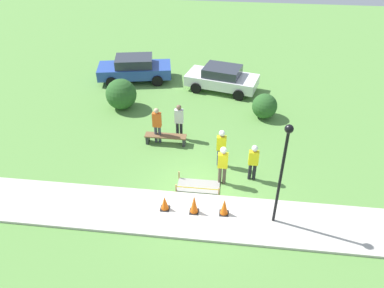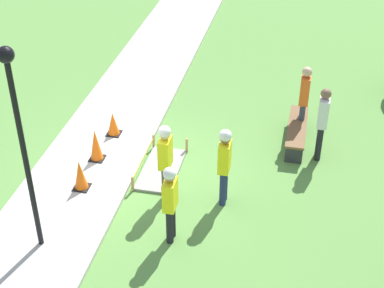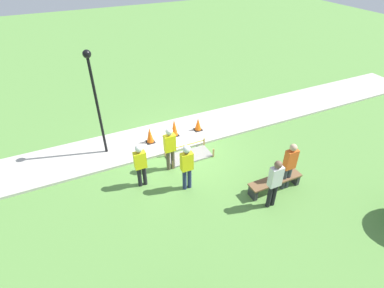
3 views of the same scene
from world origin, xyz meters
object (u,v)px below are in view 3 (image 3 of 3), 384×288
at_px(traffic_cone_near_patch, 198,124).
at_px(worker_supervisor, 187,164).
at_px(traffic_cone_far_patch, 174,128).
at_px(bystander_in_gray_shirt, 275,181).
at_px(park_bench, 275,182).
at_px(lamppost_near, 94,90).
at_px(bystander_in_orange_shirt, 290,164).
at_px(traffic_cone_sidewalk_edge, 150,135).
at_px(worker_assistant, 140,162).
at_px(worker_trainee, 170,145).

distance_m(traffic_cone_near_patch, worker_supervisor, 3.64).
xyz_separation_m(traffic_cone_far_patch, bystander_in_gray_shirt, (-1.28, 4.94, 0.55)).
height_order(park_bench, worker_supervisor, worker_supervisor).
bearing_deg(lamppost_near, bystander_in_orange_shirt, 138.30).
bearing_deg(worker_supervisor, traffic_cone_sidewalk_edge, -84.32).
bearing_deg(traffic_cone_near_patch, traffic_cone_sidewalk_edge, 0.43).
bearing_deg(worker_supervisor, lamppost_near, -56.51).
bearing_deg(bystander_in_orange_shirt, worker_assistant, -26.78).
bearing_deg(lamppost_near, traffic_cone_far_patch, 178.49).
relative_size(worker_supervisor, lamppost_near, 0.44).
xyz_separation_m(worker_assistant, bystander_in_gray_shirt, (-3.41, 2.66, 0.04)).
height_order(park_bench, worker_trainee, worker_trainee).
height_order(worker_trainee, bystander_in_gray_shirt, bystander_in_gray_shirt).
bearing_deg(park_bench, worker_supervisor, -26.75).
bearing_deg(bystander_in_orange_shirt, park_bench, -11.19).
bearing_deg(bystander_in_gray_shirt, worker_supervisor, -41.94).
bearing_deg(traffic_cone_far_patch, traffic_cone_near_patch, 178.29).
height_order(traffic_cone_near_patch, bystander_in_orange_shirt, bystander_in_orange_shirt).
bearing_deg(park_bench, traffic_cone_sidewalk_edge, -55.94).
xyz_separation_m(traffic_cone_near_patch, lamppost_near, (3.98, -0.11, 2.34)).
relative_size(worker_assistant, lamppost_near, 0.42).
height_order(traffic_cone_far_patch, lamppost_near, lamppost_near).
bearing_deg(park_bench, traffic_cone_near_patch, -80.28).
bearing_deg(worker_assistant, bystander_in_orange_shirt, 153.22).
bearing_deg(worker_supervisor, worker_assistant, -30.77).
bearing_deg(worker_trainee, worker_supervisor, 95.78).
bearing_deg(worker_supervisor, bystander_in_gray_shirt, 138.06).
xyz_separation_m(traffic_cone_far_patch, lamppost_near, (2.88, -0.08, 2.25)).
relative_size(traffic_cone_near_patch, park_bench, 0.30).
bearing_deg(worker_trainee, traffic_cone_near_patch, -137.55).
distance_m(worker_assistant, lamppost_near, 3.03).
height_order(traffic_cone_sidewalk_edge, bystander_in_orange_shirt, bystander_in_orange_shirt).
height_order(traffic_cone_far_patch, bystander_in_gray_shirt, bystander_in_gray_shirt).
xyz_separation_m(worker_supervisor, worker_trainee, (0.12, -1.19, 0.00)).
distance_m(traffic_cone_sidewalk_edge, bystander_in_orange_shirt, 5.58).
distance_m(traffic_cone_far_patch, park_bench, 4.78).
distance_m(traffic_cone_far_patch, worker_trainee, 2.17).
relative_size(traffic_cone_far_patch, bystander_in_orange_shirt, 0.42).
xyz_separation_m(park_bench, worker_assistant, (3.98, -2.13, 0.66)).
distance_m(traffic_cone_sidewalk_edge, worker_trainee, 1.94).
height_order(traffic_cone_near_patch, worker_assistant, worker_assistant).
xyz_separation_m(worker_trainee, bystander_in_gray_shirt, (-2.20, 3.07, -0.03)).
bearing_deg(lamppost_near, worker_supervisor, 123.49).
xyz_separation_m(traffic_cone_near_patch, traffic_cone_sidewalk_edge, (2.20, 0.02, 0.05)).
relative_size(traffic_cone_sidewalk_edge, park_bench, 0.36).
distance_m(worker_assistant, bystander_in_orange_shirt, 4.89).
bearing_deg(worker_supervisor, worker_trainee, -84.22).
bearing_deg(worker_trainee, traffic_cone_sidewalk_edge, -84.39).
height_order(traffic_cone_sidewalk_edge, lamppost_near, lamppost_near).
height_order(park_bench, lamppost_near, lamppost_near).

